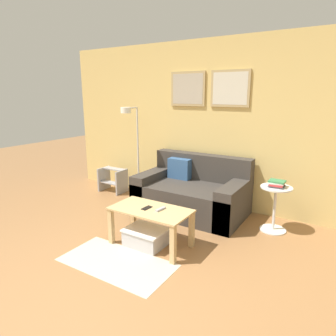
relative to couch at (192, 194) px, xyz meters
name	(u,v)px	position (x,y,z in m)	size (l,w,h in m)	color
ground_plane	(70,306)	(0.09, -2.41, -0.29)	(16.00, 16.00, 0.00)	olive
wall_back	(213,125)	(0.09, 0.50, 0.99)	(5.60, 0.09, 2.55)	#D6B76B
area_rug	(117,262)	(-0.03, -1.68, -0.29)	(1.23, 0.63, 0.01)	#C1B299
couch	(192,194)	(0.00, 0.00, 0.00)	(1.58, 0.95, 0.84)	#38332D
coffee_table	(151,216)	(0.06, -1.17, 0.07)	(0.93, 0.50, 0.46)	tan
storage_bin	(146,237)	(0.01, -1.21, -0.19)	(0.48, 0.37, 0.21)	#B2B2B7
floor_lamp	(132,142)	(-1.14, 0.04, 0.68)	(0.24, 0.49, 1.55)	silver
side_table	(275,204)	(1.20, 0.00, 0.07)	(0.40, 0.40, 0.60)	silver
book_stack	(277,184)	(1.20, 0.00, 0.35)	(0.21, 0.19, 0.08)	#4C4C51
remote_control	(160,209)	(0.18, -1.14, 0.17)	(0.04, 0.15, 0.02)	#99999E
cell_phone	(147,208)	(0.01, -1.18, 0.17)	(0.07, 0.14, 0.01)	black
step_stool	(113,179)	(-1.69, 0.12, -0.06)	(0.47, 0.32, 0.42)	#99999E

